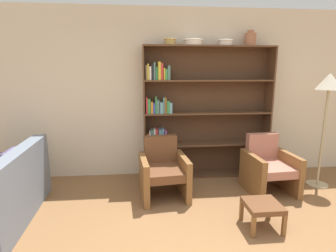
% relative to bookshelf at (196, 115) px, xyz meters
% --- Properties ---
extents(wall_back, '(12.00, 0.06, 2.75)m').
position_rel_bookshelf_xyz_m(wall_back, '(-0.21, 0.16, 0.33)').
color(wall_back, beige).
rests_on(wall_back, ground).
extents(bookshelf, '(2.10, 0.30, 2.15)m').
position_rel_bookshelf_xyz_m(bookshelf, '(0.00, 0.00, 0.00)').
color(bookshelf, brown).
rests_on(bookshelf, ground).
extents(bowl_brass, '(0.19, 0.19, 0.10)m').
position_rel_bookshelf_xyz_m(bowl_brass, '(-0.43, -0.03, 1.15)').
color(bowl_brass, tan).
rests_on(bowl_brass, bookshelf).
extents(bowl_olive, '(0.29, 0.29, 0.09)m').
position_rel_bookshelf_xyz_m(bowl_olive, '(-0.07, -0.03, 1.15)').
color(bowl_olive, silver).
rests_on(bowl_olive, bookshelf).
extents(bowl_cream, '(0.23, 0.23, 0.09)m').
position_rel_bookshelf_xyz_m(bowl_cream, '(0.44, -0.03, 1.15)').
color(bowl_cream, silver).
rests_on(bowl_cream, bookshelf).
extents(vase_tall, '(0.18, 0.18, 0.24)m').
position_rel_bookshelf_xyz_m(vase_tall, '(0.84, -0.03, 1.20)').
color(vase_tall, '#A36647').
rests_on(vase_tall, bookshelf).
extents(armchair_leather, '(0.71, 0.74, 0.82)m').
position_rel_bookshelf_xyz_m(armchair_leather, '(-0.60, -0.70, -0.68)').
color(armchair_leather, brown).
rests_on(armchair_leather, ground).
extents(armchair_cushioned, '(0.68, 0.72, 0.82)m').
position_rel_bookshelf_xyz_m(armchair_cushioned, '(0.96, -0.69, -0.68)').
color(armchair_cushioned, brown).
rests_on(armchair_cushioned, ground).
extents(floor_lamp, '(0.37, 0.37, 1.73)m').
position_rel_bookshelf_xyz_m(floor_lamp, '(1.84, -0.60, 0.44)').
color(floor_lamp, tan).
rests_on(floor_lamp, ground).
extents(footstool, '(0.38, 0.38, 0.30)m').
position_rel_bookshelf_xyz_m(footstool, '(0.45, -1.62, -0.80)').
color(footstool, brown).
rests_on(footstool, ground).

